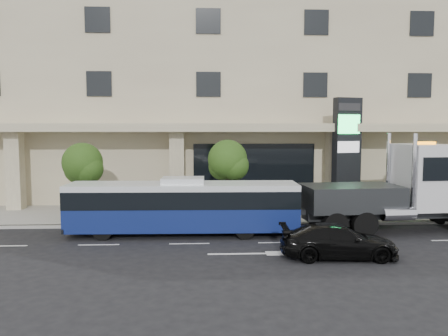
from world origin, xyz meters
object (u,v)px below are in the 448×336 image
object	(u,v)px
black_sedan	(338,241)
tow_truck	(405,191)
signage_pylon	(347,153)
city_bus	(183,206)

from	to	relation	value
black_sedan	tow_truck	bearing A→B (deg)	-43.37
black_sedan	signage_pylon	xyz separation A→B (m)	(3.41, 9.48, 2.96)
tow_truck	signage_pylon	xyz separation A→B (m)	(-1.35, 4.96, 1.61)
city_bus	tow_truck	distance (m)	11.13
city_bus	black_sedan	bearing A→B (deg)	-31.73
city_bus	signage_pylon	xyz separation A→B (m)	(9.75, 5.38, 2.21)
black_sedan	city_bus	bearing A→B (deg)	60.27
city_bus	black_sedan	xyz separation A→B (m)	(6.34, -4.10, -0.75)
city_bus	signage_pylon	bearing A→B (deg)	30.01
signage_pylon	black_sedan	bearing A→B (deg)	-125.49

